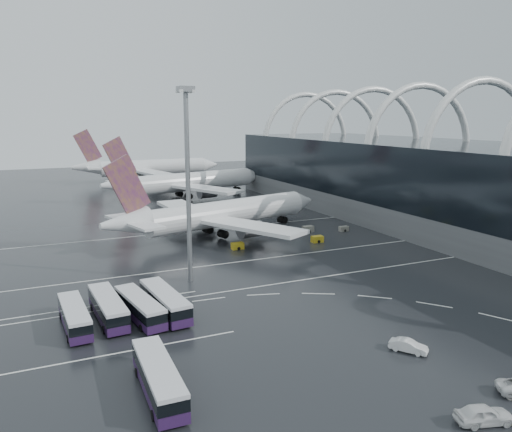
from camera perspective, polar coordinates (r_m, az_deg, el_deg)
name	(u,v)px	position (r m, az deg, el deg)	size (l,w,h in m)	color
ground	(254,283)	(81.48, -0.18, -7.63)	(420.00, 420.00, 0.00)	black
terminal	(452,182)	(130.49, 21.51, 3.67)	(42.00, 160.00, 34.90)	#5B5D61
lane_marking_near	(260,286)	(79.76, 0.41, -8.05)	(120.00, 0.25, 0.01)	white
lane_marking_mid	(228,263)	(92.04, -3.24, -5.40)	(120.00, 0.25, 0.01)	white
lane_marking_far	(185,232)	(117.77, -8.14, -1.78)	(120.00, 0.25, 0.01)	white
bus_bay_line_south	(120,353)	(60.92, -15.33, -14.84)	(28.00, 0.25, 0.01)	white
bus_bay_line_north	(101,305)	(75.55, -17.29, -9.71)	(28.00, 0.25, 0.01)	white
airliner_main	(219,215)	(112.02, -4.29, 0.16)	(56.34, 48.74, 19.35)	white
airliner_gate_b	(186,182)	(165.48, -7.95, 3.82)	(59.28, 52.47, 20.73)	white
airliner_gate_c	(146,168)	(213.86, -12.49, 5.40)	(60.54, 56.11, 21.66)	white
bus_row_near_a	(74,316)	(68.37, -20.03, -10.69)	(3.33, 12.14, 2.96)	#2D133C
bus_row_near_b	(108,307)	(69.64, -16.56, -9.97)	(3.68, 12.97, 3.16)	#2D133C
bus_row_near_c	(140,307)	(68.84, -13.14, -10.09)	(4.68, 12.64, 3.04)	#2D133C
bus_row_near_d	(165,301)	(69.86, -10.38, -9.57)	(4.19, 13.29, 3.22)	#2D133C
bus_row_far_b	(158,378)	(51.38, -11.09, -17.67)	(3.28, 12.84, 3.15)	#2D133C
van_curve_b	(484,414)	(50.99, 24.59, -19.92)	(2.03, 5.05, 1.72)	silver
van_curve_c	(408,346)	(61.38, 17.02, -14.01)	(1.50, 4.29, 1.41)	silver
floodlight_mast	(187,162)	(79.17, -7.85, 6.15)	(2.37, 2.37, 30.96)	gray
gse_cart_belly_a	(317,239)	(107.58, 7.02, -2.64)	(2.48, 1.46, 1.35)	gold
gse_cart_belly_b	(308,229)	(116.99, 5.96, -1.47)	(2.51, 1.48, 1.37)	slate
gse_cart_belly_c	(238,246)	(101.38, -2.12, -3.43)	(2.43, 1.44, 1.33)	gold
gse_cart_belly_d	(344,229)	(118.83, 9.99, -1.44)	(2.13, 1.26, 1.16)	slate
gse_cart_belly_e	(245,229)	(116.90, -1.32, -1.47)	(2.21, 1.31, 1.21)	gold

